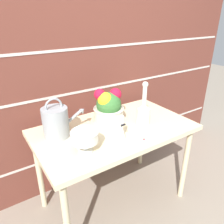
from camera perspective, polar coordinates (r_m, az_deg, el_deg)
name	(u,v)px	position (r m, az deg, el deg)	size (l,w,h in m)	color
ground_plane	(114,200)	(2.13, 0.56, -21.94)	(12.00, 12.00, 0.00)	gray
brick_wall	(84,69)	(1.93, -7.30, 11.02)	(3.60, 0.08, 2.20)	brown
patio_table	(114,136)	(1.71, 0.65, -6.35)	(1.21, 0.70, 0.74)	beige
watering_can	(56,122)	(1.56, -14.41, -2.55)	(0.32, 0.18, 0.29)	#93999E
crystal_pedestal_bowl	(85,137)	(1.37, -7.12, -6.54)	(0.18, 0.18, 0.14)	silver
flower_planter	(108,107)	(1.73, -0.93, 1.37)	(0.25, 0.25, 0.28)	beige
glass_decanter	(144,111)	(1.71, 8.24, 0.17)	(0.10, 0.10, 0.35)	silver
figurine_vase	(122,130)	(1.48, 2.52, -4.78)	(0.07, 0.07, 0.19)	white
fallen_petal	(144,139)	(1.54, 8.37, -7.05)	(0.01, 0.01, 0.01)	red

